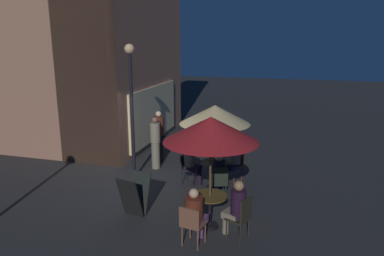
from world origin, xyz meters
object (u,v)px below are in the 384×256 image
object	(u,v)px
cafe_table_1	(210,203)
patron_seated_4	(236,206)
cafe_chair_2	(187,166)
patron_seated_3	(195,212)
cafe_chair_3	(192,222)
patron_seated_1	(233,158)
patron_seated_2	(191,161)
patio_umbrella_1	(211,130)
patio_umbrella_0	(215,115)
patron_seated_0	(218,173)
street_lamp_near_corner	(131,93)
menu_sandwich_board	(135,195)
cafe_chair_4	(242,215)
patron_standing_5	(155,143)
cafe_chair_0	(219,180)
patron_standing_6	(159,137)
cafe_table_0	(214,169)
cafe_chair_1	(237,162)

from	to	relation	value
cafe_table_1	patron_seated_4	size ratio (longest dim) A/B	0.59
cafe_chair_2	patron_seated_3	xyz separation A→B (m)	(-2.98, -1.07, 0.16)
cafe_chair_3	patron_seated_1	xyz separation A→B (m)	(3.63, -0.22, 0.18)
cafe_chair_2	patron_seated_2	bearing A→B (deg)	-0.00
patio_umbrella_1	patron_seated_3	distance (m)	1.71
patio_umbrella_0	patron_seated_0	size ratio (longest dim) A/B	1.88
street_lamp_near_corner	menu_sandwich_board	world-z (taller)	street_lamp_near_corner
street_lamp_near_corner	cafe_chair_4	xyz separation A→B (m)	(-2.54, -3.62, -2.04)
patron_seated_4	patron_seated_2	bearing A→B (deg)	-32.89
street_lamp_near_corner	patron_seated_3	size ratio (longest dim) A/B	3.25
cafe_chair_3	patron_standing_5	world-z (taller)	patron_standing_5
cafe_chair_0	cafe_chair_3	world-z (taller)	cafe_chair_0
street_lamp_near_corner	patron_seated_3	distance (m)	4.43
cafe_chair_4	patron_seated_3	bearing A→B (deg)	46.89
cafe_chair_4	patron_seated_2	distance (m)	3.16
patron_seated_2	patron_standing_6	bearing A→B (deg)	141.20
patio_umbrella_0	patron_seated_0	bearing A→B (deg)	-158.42
cafe_table_0	patio_umbrella_1	xyz separation A→B (m)	(-2.18, -0.39, 1.69)
patron_seated_1	patron_standing_5	xyz separation A→B (m)	(0.41, 2.59, 0.14)
menu_sandwich_board	patron_seated_4	xyz separation A→B (m)	(-0.34, -2.47, 0.22)
patron_seated_0	patron_seated_2	size ratio (longest dim) A/B	1.01
cafe_chair_3	patron_standing_6	world-z (taller)	patron_standing_6
patio_umbrella_0	cafe_chair_4	distance (m)	3.15
street_lamp_near_corner	patron_standing_6	distance (m)	2.33
street_lamp_near_corner	cafe_table_1	bearing A→B (deg)	-127.83
menu_sandwich_board	cafe_chair_3	bearing A→B (deg)	-107.59
cafe_chair_4	street_lamp_near_corner	bearing A→B (deg)	-12.06
cafe_chair_0	patron_seated_1	distance (m)	1.40
patio_umbrella_1	cafe_chair_0	xyz separation A→B (m)	(1.39, 0.08, -1.69)
patron_seated_3	menu_sandwich_board	bearing A→B (deg)	76.13
patio_umbrella_1	cafe_chair_3	bearing A→B (deg)	168.77
cafe_chair_1	patron_seated_0	xyz separation A→B (m)	(-1.36, 0.26, 0.13)
cafe_chair_0	patron_seated_2	xyz separation A→B (m)	(0.85, 0.99, 0.15)
menu_sandwich_board	cafe_table_0	distance (m)	2.55
patron_seated_2	cafe_table_1	bearing A→B (deg)	-58.75
cafe_chair_0	patron_seated_1	xyz separation A→B (m)	(1.38, -0.13, 0.16)
cafe_table_1	patron_seated_4	xyz separation A→B (m)	(-0.26, -0.62, 0.16)
cafe_chair_0	patron_seated_0	bearing A→B (deg)	0.00
street_lamp_near_corner	patio_umbrella_1	bearing A→B (deg)	-127.83
cafe_chair_2	cafe_table_1	bearing A→B (deg)	-56.07
cafe_chair_0	patron_standing_5	bearing A→B (deg)	32.36
cafe_table_0	patron_seated_0	size ratio (longest dim) A/B	0.60
cafe_chair_0	cafe_chair_3	bearing A→B (deg)	156.18
cafe_chair_1	cafe_table_1	bearing A→B (deg)	33.61
patio_umbrella_1	cafe_chair_4	size ratio (longest dim) A/B	2.65
cafe_table_1	patron_standing_5	distance (m)	4.09
cafe_chair_0	street_lamp_near_corner	bearing A→B (deg)	51.78
cafe_chair_3	patron_standing_5	xyz separation A→B (m)	(4.04, 2.38, 0.32)
patron_seated_4	cafe_table_0	bearing A→B (deg)	-44.44
cafe_chair_3	patron_seated_4	bearing A→B (deg)	-41.79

